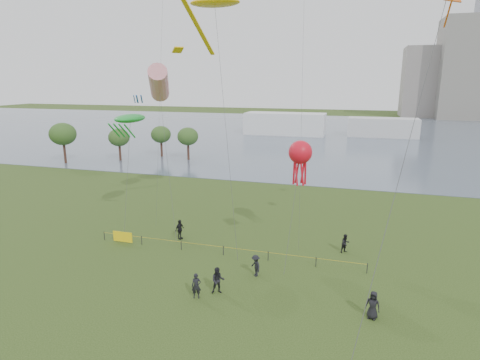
# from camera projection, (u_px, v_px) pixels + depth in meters

# --- Properties ---
(lake) EXTENTS (400.00, 120.00, 0.08)m
(lake) POSITION_uv_depth(u_px,v_px,m) (330.00, 134.00, 113.95)
(lake) COLOR slate
(lake) RESTS_ON ground_plane
(building_mid) EXTENTS (20.00, 20.00, 38.00)m
(building_mid) POSITION_uv_depth(u_px,v_px,m) (466.00, 69.00, 154.37)
(building_mid) COLOR slate
(building_mid) RESTS_ON ground_plane
(building_low) EXTENTS (16.00, 18.00, 28.00)m
(building_low) POSITION_uv_depth(u_px,v_px,m) (423.00, 82.00, 165.02)
(building_low) COLOR gray
(building_low) RESTS_ON ground_plane
(pavilion_left) EXTENTS (22.00, 8.00, 6.00)m
(pavilion_left) POSITION_uv_depth(u_px,v_px,m) (285.00, 124.00, 111.88)
(pavilion_left) COLOR white
(pavilion_left) RESTS_ON ground_plane
(pavilion_right) EXTENTS (18.00, 7.00, 5.00)m
(pavilion_right) POSITION_uv_depth(u_px,v_px,m) (383.00, 127.00, 107.64)
(pavilion_right) COLOR silver
(pavilion_right) RESTS_ON ground_plane
(trees) EXTENTS (24.65, 15.28, 7.41)m
(trees) POSITION_uv_depth(u_px,v_px,m) (123.00, 135.00, 74.91)
(trees) COLOR #372119
(trees) RESTS_ON ground_plane
(fence) EXTENTS (24.07, 0.07, 1.05)m
(fence) POSITION_uv_depth(u_px,v_px,m) (160.00, 241.00, 36.58)
(fence) COLOR black
(fence) RESTS_ON ground_plane
(spectator_a) EXTENTS (1.16, 1.04, 1.96)m
(spectator_a) POSITION_uv_depth(u_px,v_px,m) (218.00, 281.00, 28.54)
(spectator_a) COLOR black
(spectator_a) RESTS_ON ground_plane
(spectator_b) EXTENTS (1.24, 1.27, 1.74)m
(spectator_b) POSITION_uv_depth(u_px,v_px,m) (256.00, 266.00, 31.08)
(spectator_b) COLOR black
(spectator_b) RESTS_ON ground_plane
(spectator_c) EXTENTS (0.76, 1.22, 1.93)m
(spectator_c) POSITION_uv_depth(u_px,v_px,m) (180.00, 229.00, 38.34)
(spectator_c) COLOR black
(spectator_c) RESTS_ON ground_plane
(spectator_d) EXTENTS (1.03, 0.81, 1.87)m
(spectator_d) POSITION_uv_depth(u_px,v_px,m) (373.00, 305.00, 25.51)
(spectator_d) COLOR black
(spectator_d) RESTS_ON ground_plane
(spectator_f) EXTENTS (0.76, 0.61, 1.82)m
(spectator_f) POSITION_uv_depth(u_px,v_px,m) (196.00, 286.00, 27.93)
(spectator_f) COLOR black
(spectator_f) RESTS_ON ground_plane
(spectator_g) EXTENTS (1.04, 1.02, 1.69)m
(spectator_g) POSITION_uv_depth(u_px,v_px,m) (345.00, 243.00, 35.37)
(spectator_g) COLOR black
(spectator_g) RESTS_ON ground_plane
(kite_stingray) EXTENTS (6.14, 9.91, 21.83)m
(kite_stingray) POSITION_uv_depth(u_px,v_px,m) (214.00, 4.00, 35.09)
(kite_stingray) COLOR #3F3F42
(kite_windsock) EXTENTS (6.83, 9.04, 16.54)m
(kite_windsock) POSITION_uv_depth(u_px,v_px,m) (159.00, 83.00, 41.44)
(kite_windsock) COLOR #3F3F42
(kite_creature) EXTENTS (2.32, 5.75, 11.67)m
(kite_creature) POSITION_uv_depth(u_px,v_px,m) (130.00, 119.00, 38.68)
(kite_creature) COLOR #3F3F42
(kite_octopus) EXTENTS (2.07, 7.16, 9.76)m
(kite_octopus) POSITION_uv_depth(u_px,v_px,m) (300.00, 153.00, 35.05)
(kite_octopus) COLOR #3F3F42
(kite_delta) EXTENTS (4.80, 10.88, 19.47)m
(kite_delta) POSITION_uv_depth(u_px,v_px,m) (442.00, 16.00, 18.14)
(kite_delta) COLOR #3F3F42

